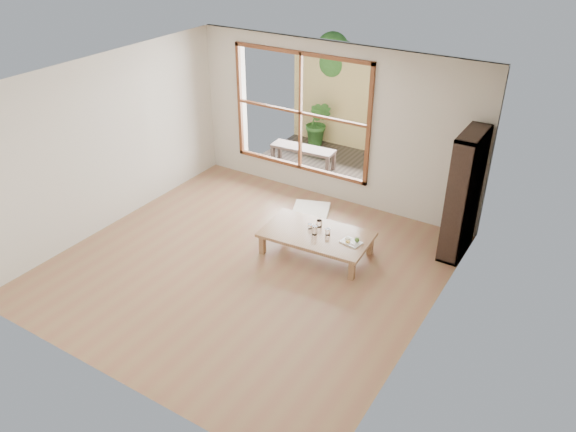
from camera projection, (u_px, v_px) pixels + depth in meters
name	position (u px, v px, depth m)	size (l,w,h in m)	color
ground	(248.00, 265.00, 7.86)	(5.00, 5.00, 0.00)	#98724C
low_table	(317.00, 236.00, 7.98)	(1.59, 0.97, 0.34)	#9B704B
floor_cushion	(311.00, 211.00, 9.12)	(0.57, 0.57, 0.08)	white
bookshelf	(464.00, 195.00, 7.74)	(0.29, 0.82, 1.83)	#31221B
glass_tall	(315.00, 230.00, 7.90)	(0.07, 0.07, 0.14)	silver
glass_mid	(328.00, 232.00, 7.90)	(0.07, 0.07, 0.10)	silver
glass_short	(319.00, 224.00, 8.09)	(0.08, 0.08, 0.10)	silver
glass_small	(310.00, 226.00, 8.06)	(0.06, 0.06, 0.07)	silver
food_tray	(352.00, 242.00, 7.73)	(0.31, 0.24, 0.09)	white
deck	(330.00, 166.00, 10.76)	(2.80, 2.00, 0.05)	#322A24
garden_bench	(303.00, 150.00, 10.51)	(1.25, 0.44, 0.39)	#31221B
bamboo_fence	(356.00, 106.00, 11.05)	(2.80, 0.06, 1.80)	#D8C06F
shrub_right	(397.00, 140.00, 10.67)	(0.79, 0.68, 0.88)	#316927
shrub_left	(318.00, 123.00, 11.36)	(0.52, 0.42, 0.95)	#316927
garden_tree	(334.00, 61.00, 11.22)	(1.04, 0.85, 2.22)	#4C3D2D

